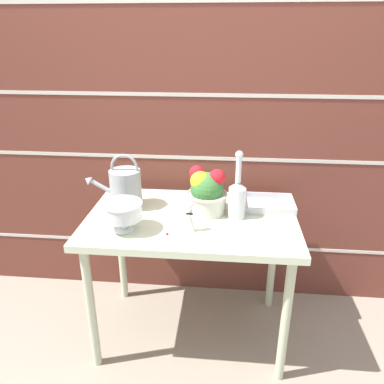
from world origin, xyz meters
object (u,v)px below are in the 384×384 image
(crystal_pedestal_bowl, at_px, (123,211))
(glass_decanter, at_px, (237,197))
(watering_can, at_px, (125,188))
(figurine_vase, at_px, (190,219))
(flower_planter, at_px, (206,192))
(wire_tray, at_px, (268,205))

(crystal_pedestal_bowl, relative_size, glass_decanter, 0.55)
(crystal_pedestal_bowl, xyz_separation_m, glass_decanter, (0.52, 0.19, 0.01))
(watering_can, height_order, figurine_vase, watering_can)
(flower_planter, xyz_separation_m, wire_tray, (0.32, 0.08, -0.10))
(flower_planter, distance_m, wire_tray, 0.35)
(crystal_pedestal_bowl, xyz_separation_m, figurine_vase, (0.31, 0.02, -0.04))
(flower_planter, height_order, wire_tray, flower_planter)
(watering_can, xyz_separation_m, flower_planter, (0.43, -0.02, 0.00))
(watering_can, height_order, crystal_pedestal_bowl, watering_can)
(crystal_pedestal_bowl, bearing_deg, wire_tray, 24.73)
(watering_can, relative_size, figurine_vase, 2.08)
(figurine_vase, distance_m, wire_tray, 0.49)
(watering_can, bearing_deg, wire_tray, 4.71)
(watering_can, xyz_separation_m, figurine_vase, (0.36, -0.24, -0.05))
(watering_can, distance_m, flower_planter, 0.43)
(watering_can, height_order, flower_planter, watering_can)
(watering_can, distance_m, crystal_pedestal_bowl, 0.26)
(crystal_pedestal_bowl, bearing_deg, glass_decanter, 19.61)
(figurine_vase, bearing_deg, watering_can, 146.97)
(figurine_vase, relative_size, wire_tray, 0.55)
(flower_planter, bearing_deg, watering_can, 177.09)
(crystal_pedestal_bowl, height_order, flower_planter, flower_planter)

